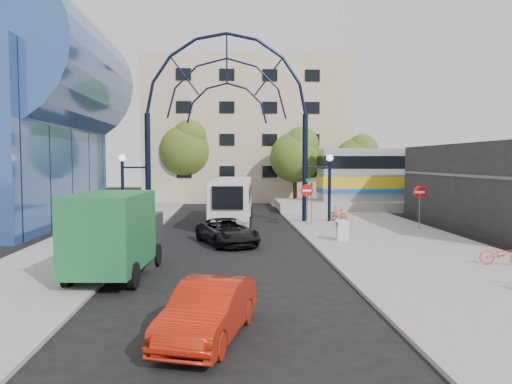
{
  "coord_description": "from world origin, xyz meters",
  "views": [
    {
      "loc": [
        0.0,
        -17.84,
        3.99
      ],
      "look_at": [
        1.38,
        6.0,
        2.51
      ],
      "focal_mm": 35.0,
      "sensor_mm": 36.0,
      "label": 1
    }
  ],
  "objects": [
    {
      "name": "ground",
      "position": [
        0.0,
        0.0,
        0.0
      ],
      "size": [
        120.0,
        120.0,
        0.0
      ],
      "primitive_type": "plane",
      "color": "black",
      "rests_on": "ground"
    },
    {
      "name": "sidewalk_east",
      "position": [
        8.0,
        4.0,
        0.06
      ],
      "size": [
        8.0,
        56.0,
        0.12
      ],
      "primitive_type": "cube",
      "color": "gray",
      "rests_on": "ground"
    },
    {
      "name": "plaza_west",
      "position": [
        -6.5,
        6.0,
        0.06
      ],
      "size": [
        5.0,
        50.0,
        0.12
      ],
      "primitive_type": "cube",
      "color": "gray",
      "rests_on": "ground"
    },
    {
      "name": "gateway_arch",
      "position": [
        0.0,
        14.0,
        8.56
      ],
      "size": [
        13.64,
        0.44,
        12.1
      ],
      "color": "black",
      "rests_on": "ground"
    },
    {
      "name": "stop_sign",
      "position": [
        4.8,
        12.0,
        1.99
      ],
      "size": [
        0.8,
        0.07,
        2.5
      ],
      "color": "slate",
      "rests_on": "sidewalk_east"
    },
    {
      "name": "do_not_enter_sign",
      "position": [
        11.0,
        10.0,
        1.98
      ],
      "size": [
        0.76,
        0.07,
        2.48
      ],
      "color": "slate",
      "rests_on": "sidewalk_east"
    },
    {
      "name": "street_name_sign",
      "position": [
        5.2,
        12.6,
        2.13
      ],
      "size": [
        0.7,
        0.7,
        2.8
      ],
      "color": "slate",
      "rests_on": "sidewalk_east"
    },
    {
      "name": "sandwich_board",
      "position": [
        5.6,
        5.98,
        0.74
      ],
      "size": [
        0.55,
        0.61,
        0.99
      ],
      "color": "white",
      "rests_on": "sidewalk_east"
    },
    {
      "name": "commercial_block_east",
      "position": [
        16.0,
        10.0,
        2.5
      ],
      "size": [
        6.0,
        16.0,
        5.0
      ],
      "primitive_type": "cube",
      "color": "black",
      "rests_on": "ground"
    },
    {
      "name": "apartment_block",
      "position": [
        2.0,
        34.97,
        7.0
      ],
      "size": [
        20.0,
        12.1,
        14.0
      ],
      "color": "tan",
      "rests_on": "ground"
    },
    {
      "name": "train_platform",
      "position": [
        20.0,
        22.0,
        0.4
      ],
      "size": [
        32.0,
        5.0,
        0.8
      ],
      "primitive_type": "cube",
      "color": "gray",
      "rests_on": "ground"
    },
    {
      "name": "train_car",
      "position": [
        20.0,
        22.0,
        2.9
      ],
      "size": [
        25.1,
        3.05,
        4.2
      ],
      "color": "#B7B7BC",
      "rests_on": "train_platform"
    },
    {
      "name": "tree_north_a",
      "position": [
        6.12,
        25.93,
        4.61
      ],
      "size": [
        4.48,
        4.48,
        7.0
      ],
      "color": "#382314",
      "rests_on": "ground"
    },
    {
      "name": "tree_north_b",
      "position": [
        -3.88,
        29.93,
        5.27
      ],
      "size": [
        5.12,
        5.12,
        8.0
      ],
      "color": "#382314",
      "rests_on": "ground"
    },
    {
      "name": "tree_north_c",
      "position": [
        12.12,
        27.93,
        4.28
      ],
      "size": [
        4.16,
        4.16,
        6.5
      ],
      "color": "#382314",
      "rests_on": "ground"
    },
    {
      "name": "city_bus",
      "position": [
        0.34,
        13.93,
        1.49
      ],
      "size": [
        2.94,
        10.46,
        2.84
      ],
      "rotation": [
        0.0,
        0.0,
        -0.06
      ],
      "color": "silver",
      "rests_on": "ground"
    },
    {
      "name": "green_truck",
      "position": [
        -3.82,
        -0.42,
        1.46
      ],
      "size": [
        2.55,
        5.93,
        2.93
      ],
      "rotation": [
        0.0,
        0.0,
        -0.07
      ],
      "color": "black",
      "rests_on": "ground"
    },
    {
      "name": "black_suv",
      "position": [
        -0.01,
        5.91,
        0.62
      ],
      "size": [
        3.44,
        4.91,
        1.24
      ],
      "primitive_type": "imported",
      "rotation": [
        0.0,
        0.0,
        0.34
      ],
      "color": "black",
      "rests_on": "ground"
    },
    {
      "name": "red_sedan",
      "position": [
        -0.43,
        -6.81,
        0.65
      ],
      "size": [
        2.38,
        4.15,
        1.29
      ],
      "primitive_type": "imported",
      "rotation": [
        0.0,
        0.0,
        -0.28
      ],
      "color": "#A71C0A",
      "rests_on": "ground"
    },
    {
      "name": "bike_near_a",
      "position": [
        6.89,
        10.9,
        0.57
      ],
      "size": [
        0.67,
        1.75,
        0.91
      ],
      "primitive_type": "imported",
      "rotation": [
        0.0,
        0.0,
        0.04
      ],
      "color": "orange",
      "rests_on": "sidewalk_east"
    },
    {
      "name": "bike_near_b",
      "position": [
        7.13,
        13.78,
        0.57
      ],
      "size": [
        1.14,
        1.51,
        0.9
      ],
      "primitive_type": "imported",
      "rotation": [
        0.0,
        0.0,
        0.55
      ],
      "color": "red",
      "rests_on": "sidewalk_east"
    },
    {
      "name": "bike_far_a",
      "position": [
        10.23,
        -0.03,
        0.54
      ],
      "size": [
        1.68,
        1.01,
        0.84
      ],
      "primitive_type": "imported",
      "rotation": [
        0.0,
        0.0,
        1.26
      ],
      "color": "#EF382F",
      "rests_on": "sidewalk_east"
    }
  ]
}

